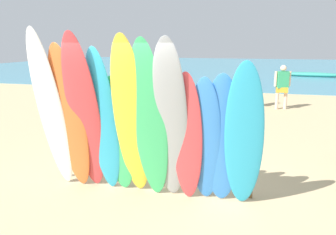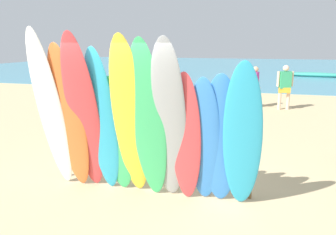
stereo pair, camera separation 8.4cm
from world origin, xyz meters
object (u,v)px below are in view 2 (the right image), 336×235
at_px(surfboard_grey_7, 168,124).
at_px(distant_boat, 316,75).
at_px(surfboard_rack, 151,154).
at_px(surfboard_teal_3, 102,122).
at_px(surfboard_teal_11, 242,139).
at_px(surfboard_yellow_5, 130,120).
at_px(beachgoer_midbeach, 255,84).
at_px(surfboard_blue_9, 204,142).
at_px(surfboard_green_4, 117,135).
at_px(beachgoer_strolling, 285,84).
at_px(surfboard_blue_10, 221,141).
at_px(surfboard_orange_1, 69,119).
at_px(surfboard_white_0, 51,112).
at_px(surfboard_green_6, 148,123).
at_px(surfboard_red_8, 186,139).
at_px(beachgoer_photographing, 169,104).
at_px(surfboard_red_2, 83,115).

height_order(surfboard_grey_7, distant_boat, surfboard_grey_7).
distance_m(surfboard_rack, surfboard_grey_7, 1.00).
bearing_deg(surfboard_teal_3, surfboard_teal_11, 0.23).
relative_size(surfboard_yellow_5, surfboard_teal_11, 1.16).
bearing_deg(distant_boat, beachgoer_midbeach, -106.18).
distance_m(surfboard_grey_7, distant_boat, 23.43).
relative_size(surfboard_rack, surfboard_blue_9, 1.70).
height_order(surfboard_green_4, beachgoer_strolling, surfboard_green_4).
bearing_deg(beachgoer_midbeach, surfboard_blue_10, 10.46).
relative_size(surfboard_orange_1, beachgoer_strolling, 1.52).
relative_size(surfboard_green_4, surfboard_blue_9, 0.99).
xyz_separation_m(surfboard_white_0, distant_boat, (7.13, 22.87, -1.21)).
xyz_separation_m(surfboard_rack, surfboard_blue_10, (1.24, -0.37, 0.45)).
relative_size(surfboard_green_6, distant_boat, 0.58).
bearing_deg(surfboard_green_6, surfboard_blue_9, 14.83).
bearing_deg(surfboard_green_6, surfboard_orange_1, -179.04).
height_order(surfboard_orange_1, surfboard_yellow_5, surfboard_yellow_5).
distance_m(surfboard_red_8, surfboard_blue_9, 0.28).
distance_m(surfboard_yellow_5, beachgoer_photographing, 3.44).
distance_m(surfboard_teal_11, beachgoer_midbeach, 8.70).
distance_m(surfboard_orange_1, surfboard_green_4, 0.84).
height_order(surfboard_rack, surfboard_green_4, surfboard_green_4).
distance_m(surfboard_red_2, surfboard_grey_7, 1.43).
bearing_deg(surfboard_rack, surfboard_teal_11, -17.63).
bearing_deg(surfboard_blue_9, surfboard_orange_1, -176.16).
bearing_deg(surfboard_red_8, surfboard_green_4, 175.58).
distance_m(beachgoer_midbeach, distant_boat, 14.69).
relative_size(surfboard_orange_1, surfboard_blue_9, 1.24).
relative_size(surfboard_teal_3, beachgoer_strolling, 1.48).
bearing_deg(surfboard_grey_7, surfboard_red_2, 175.24).
bearing_deg(beachgoer_midbeach, surfboard_yellow_5, 1.46).
bearing_deg(surfboard_red_2, surfboard_rack, 24.93).
relative_size(beachgoer_midbeach, distant_boat, 0.35).
distance_m(surfboard_red_2, surfboard_green_6, 1.12).
relative_size(surfboard_green_6, surfboard_blue_9, 1.28).
xyz_separation_m(surfboard_rack, surfboard_grey_7, (0.46, -0.54, 0.71)).
height_order(surfboard_teal_3, beachgoer_midbeach, surfboard_teal_3).
relative_size(surfboard_red_8, beachgoer_photographing, 1.27).
bearing_deg(surfboard_green_4, surfboard_orange_1, -167.07).
bearing_deg(surfboard_rack, distant_boat, 75.96).
distance_m(surfboard_white_0, surfboard_yellow_5, 1.40).
relative_size(surfboard_orange_1, surfboard_green_6, 0.96).
relative_size(surfboard_blue_9, beachgoer_photographing, 1.23).
bearing_deg(surfboard_red_2, surfboard_green_4, 12.98).
bearing_deg(surfboard_blue_10, surfboard_orange_1, -177.04).
bearing_deg(surfboard_rack, beachgoer_midbeach, 79.72).
bearing_deg(surfboard_teal_11, beachgoer_strolling, 83.11).
height_order(surfboard_green_4, surfboard_teal_11, surfboard_teal_11).
bearing_deg(surfboard_blue_10, surfboard_grey_7, -167.97).
xyz_separation_m(surfboard_rack, surfboard_white_0, (-1.56, -0.58, 0.78)).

